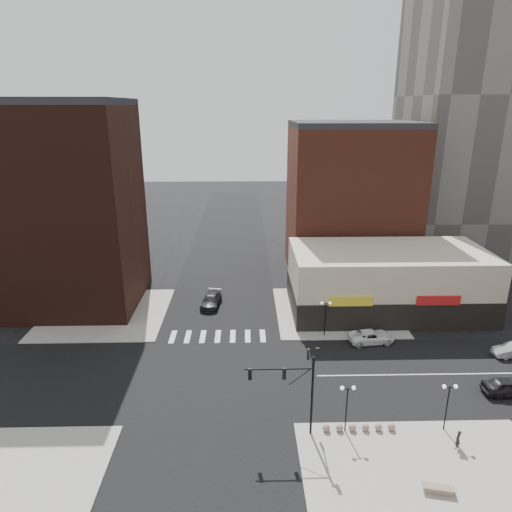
{
  "coord_description": "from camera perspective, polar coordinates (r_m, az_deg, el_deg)",
  "views": [
    {
      "loc": [
        3.15,
        -38.15,
        24.93
      ],
      "look_at": [
        4.14,
        3.98,
        11.0
      ],
      "focal_mm": 32.0,
      "sensor_mm": 36.0,
      "label": 1
    }
  ],
  "objects": [
    {
      "name": "road_ns",
      "position": [
        45.68,
        -5.26,
        -14.86
      ],
      "size": [
        14.0,
        200.0,
        0.02
      ],
      "primitive_type": "cube",
      "color": "black",
      "rests_on": "ground"
    },
    {
      "name": "building_ne_row",
      "position": [
        60.1,
        16.06,
        -3.56
      ],
      "size": [
        24.2,
        12.2,
        8.0
      ],
      "color": "beige",
      "rests_on": "ground"
    },
    {
      "name": "bollard_row",
      "position": [
        39.88,
        12.75,
        -20.16
      ],
      "size": [
        5.84,
        0.59,
        0.59
      ],
      "color": "#8B6A60",
      "rests_on": "sidewalk_se"
    },
    {
      "name": "sidewalk_se",
      "position": [
        36.97,
        21.6,
        -25.54
      ],
      "size": [
        18.0,
        14.0,
        0.12
      ],
      "primitive_type": "cube",
      "color": "gray",
      "rests_on": "ground"
    },
    {
      "name": "street_lamp_ne",
      "position": [
        51.74,
        8.69,
        -6.66
      ],
      "size": [
        1.22,
        0.32,
        4.16
      ],
      "color": "black",
      "rests_on": "sidewalk_ne"
    },
    {
      "name": "sidewalk_ne",
      "position": [
        59.33,
        9.88,
        -6.79
      ],
      "size": [
        15.0,
        15.0,
        0.12
      ],
      "primitive_type": "cube",
      "color": "gray",
      "rests_on": "ground"
    },
    {
      "name": "ground",
      "position": [
        45.68,
        -5.26,
        -14.87
      ],
      "size": [
        240.0,
        240.0,
        0.0
      ],
      "primitive_type": "plane",
      "color": "black",
      "rests_on": "ground"
    },
    {
      "name": "road_ew",
      "position": [
        45.68,
        -5.26,
        -14.86
      ],
      "size": [
        200.0,
        14.0,
        0.02
      ],
      "primitive_type": "cube",
      "color": "black",
      "rests_on": "ground"
    },
    {
      "name": "building_nw_low",
      "position": [
        82.46,
        -26.58,
        3.06
      ],
      "size": [
        20.0,
        18.0,
        12.0
      ],
      "primitive_type": "cube",
      "color": "#331810",
      "rests_on": "ground"
    },
    {
      "name": "stone_bench",
      "position": [
        36.6,
        21.84,
        -25.44
      ],
      "size": [
        2.15,
        1.06,
        0.48
      ],
      "rotation": [
        0.0,
        0.0,
        -0.22
      ],
      "color": "#87705D",
      "rests_on": "sidewalk_se"
    },
    {
      "name": "building_nw",
      "position": [
        62.09,
        -22.32,
        5.37
      ],
      "size": [
        16.0,
        15.0,
        25.0
      ],
      "primitive_type": "cube",
      "color": "#331810",
      "rests_on": "ground"
    },
    {
      "name": "dark_sedan_north",
      "position": [
        60.02,
        -5.62,
        -5.54
      ],
      "size": [
        2.83,
        5.55,
        1.54
      ],
      "primitive_type": "imported",
      "rotation": [
        0.0,
        0.0,
        -0.13
      ],
      "color": "black",
      "rests_on": "ground"
    },
    {
      "name": "building_ne_midrise",
      "position": [
        70.87,
        11.68,
        6.58
      ],
      "size": [
        18.0,
        15.0,
        22.0
      ],
      "primitive_type": "cube",
      "color": "brown",
      "rests_on": "ground"
    },
    {
      "name": "pedestrian",
      "position": [
        40.21,
        23.91,
        -20.24
      ],
      "size": [
        0.67,
        0.66,
        1.56
      ],
      "primitive_type": "imported",
      "rotation": [
        0.0,
        0.0,
        3.86
      ],
      "color": "#242227",
      "rests_on": "sidewalk_se"
    },
    {
      "name": "sidewalk_nw",
      "position": [
        60.85,
        -18.22,
        -6.82
      ],
      "size": [
        15.0,
        15.0,
        0.12
      ],
      "primitive_type": "cube",
      "color": "gray",
      "rests_on": "ground"
    },
    {
      "name": "dark_sedan_east",
      "position": [
        48.56,
        29.09,
        -14.07
      ],
      "size": [
        4.74,
        1.95,
        1.61
      ],
      "primitive_type": "imported",
      "rotation": [
        0.0,
        0.0,
        1.56
      ],
      "color": "black",
      "rests_on": "ground"
    },
    {
      "name": "white_suv",
      "position": [
        52.64,
        14.21,
        -9.73
      ],
      "size": [
        5.27,
        2.91,
        1.4
      ],
      "primitive_type": "imported",
      "rotation": [
        0.0,
        0.0,
        1.69
      ],
      "color": "white",
      "rests_on": "ground"
    },
    {
      "name": "street_lamp_se_b",
      "position": [
        40.36,
        22.94,
        -15.77
      ],
      "size": [
        1.22,
        0.32,
        4.16
      ],
      "color": "black",
      "rests_on": "sidewalk_se"
    },
    {
      "name": "street_lamp_se_a",
      "position": [
        37.93,
        11.34,
        -16.9
      ],
      "size": [
        1.22,
        0.32,
        4.16
      ],
      "color": "black",
      "rests_on": "sidewalk_se"
    },
    {
      "name": "traffic_signal",
      "position": [
        36.53,
        5.48,
        -14.93
      ],
      "size": [
        5.59,
        3.09,
        7.77
      ],
      "color": "black",
      "rests_on": "ground"
    }
  ]
}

